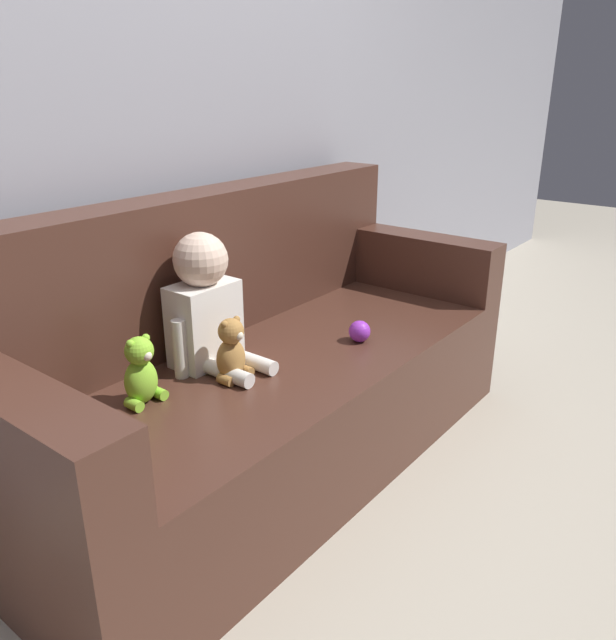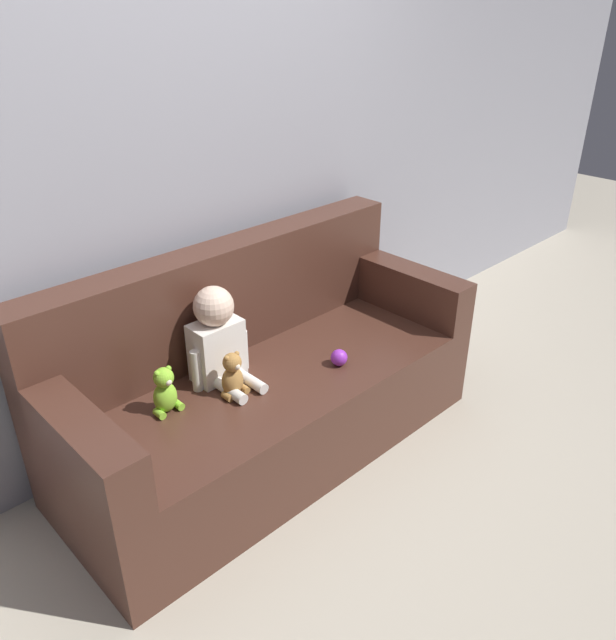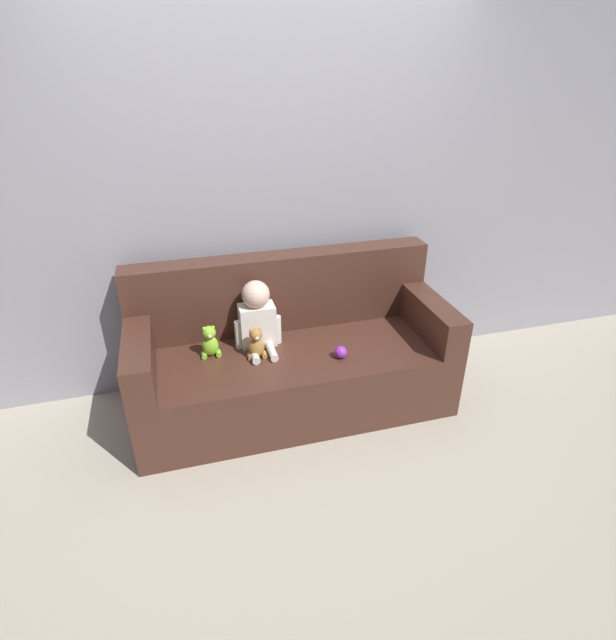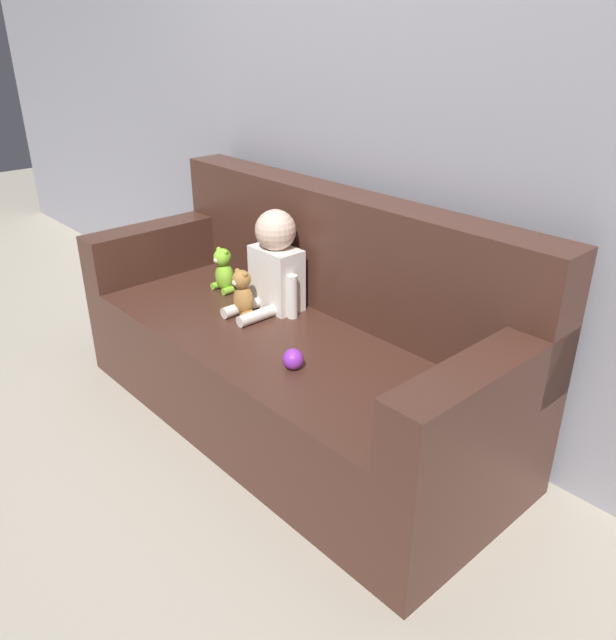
# 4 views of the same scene
# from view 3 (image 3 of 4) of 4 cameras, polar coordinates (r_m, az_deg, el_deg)

# --- Properties ---
(ground_plane) EXTENTS (12.00, 12.00, 0.00)m
(ground_plane) POSITION_cam_3_polar(r_m,az_deg,el_deg) (3.41, -1.59, -9.52)
(ground_plane) COLOR #B7AD99
(wall_back) EXTENTS (8.00, 0.05, 2.60)m
(wall_back) POSITION_cam_3_polar(r_m,az_deg,el_deg) (3.26, -4.09, 14.28)
(wall_back) COLOR #93939E
(wall_back) RESTS_ON ground_plane
(couch) EXTENTS (1.99, 0.81, 0.95)m
(couch) POSITION_cam_3_polar(r_m,az_deg,el_deg) (3.26, -1.93, -4.27)
(couch) COLOR #47281E
(couch) RESTS_ON ground_plane
(person_baby) EXTENTS (0.30, 0.33, 0.43)m
(person_baby) POSITION_cam_3_polar(r_m,az_deg,el_deg) (3.12, -5.83, 0.40)
(person_baby) COLOR white
(person_baby) RESTS_ON couch
(teddy_bear_brown) EXTENTS (0.12, 0.09, 0.20)m
(teddy_bear_brown) POSITION_cam_3_polar(r_m,az_deg,el_deg) (3.04, -5.94, -2.71)
(teddy_bear_brown) COLOR #AD7A3D
(teddy_bear_brown) RESTS_ON couch
(plush_toy_side) EXTENTS (0.12, 0.09, 0.21)m
(plush_toy_side) POSITION_cam_3_polar(r_m,az_deg,el_deg) (3.09, -11.15, -2.47)
(plush_toy_side) COLOR #8CD133
(plush_toy_side) RESTS_ON couch
(toy_ball) EXTENTS (0.08, 0.08, 0.08)m
(toy_ball) POSITION_cam_3_polar(r_m,az_deg,el_deg) (3.05, 3.76, -3.70)
(toy_ball) COLOR purple
(toy_ball) RESTS_ON couch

